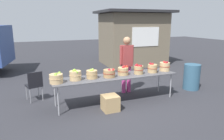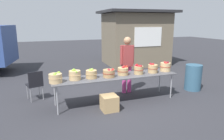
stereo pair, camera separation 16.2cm
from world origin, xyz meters
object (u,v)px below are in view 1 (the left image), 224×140
at_px(market_table, 116,77).
at_px(folding_chair, 34,84).
at_px(produce_crate, 110,103).
at_px(apple_basket_red_4, 165,66).
at_px(apple_basket_red_1, 123,71).
at_px(trash_barrel, 192,77).
at_px(apple_basket_green_0, 56,78).
at_px(apple_basket_red_0, 109,73).
at_px(apple_basket_green_1, 75,75).
at_px(apple_basket_red_3, 152,68).
at_px(vendor_adult, 127,60).
at_px(apple_basket_red_2, 139,69).
at_px(apple_basket_green_2, 92,74).

bearing_deg(market_table, folding_chair, 156.44).
xyz_separation_m(folding_chair, produce_crate, (1.72, -1.41, -0.31)).
bearing_deg(apple_basket_red_4, produce_crate, -165.98).
distance_m(apple_basket_red_1, trash_barrel, 2.58).
bearing_deg(apple_basket_green_0, apple_basket_red_0, 1.38).
height_order(apple_basket_green_1, apple_basket_red_3, apple_basket_green_1).
distance_m(folding_chair, trash_barrel, 4.94).
bearing_deg(folding_chair, vendor_adult, 158.24).
relative_size(apple_basket_red_2, apple_basket_red_3, 0.98).
relative_size(apple_basket_red_1, apple_basket_red_2, 1.09).
distance_m(market_table, apple_basket_green_0, 1.63).
bearing_deg(apple_basket_red_3, apple_basket_red_0, -179.48).
xyz_separation_m(apple_basket_green_2, vendor_adult, (1.31, 0.59, 0.17)).
xyz_separation_m(apple_basket_red_0, apple_basket_red_2, (0.90, 0.01, 0.03)).
relative_size(apple_basket_green_1, apple_basket_red_2, 1.10).
bearing_deg(apple_basket_green_2, vendor_adult, 24.41).
xyz_separation_m(apple_basket_green_0, apple_basket_green_1, (0.49, 0.09, 0.01)).
xyz_separation_m(apple_basket_green_2, apple_basket_red_3, (1.84, -0.05, 0.01)).
bearing_deg(apple_basket_red_2, apple_basket_green_2, 177.83).
relative_size(apple_basket_green_0, apple_basket_red_2, 1.18).
bearing_deg(apple_basket_red_2, apple_basket_red_1, 171.59).
bearing_deg(apple_basket_red_3, market_table, 178.35).
bearing_deg(apple_basket_red_1, apple_basket_red_3, -3.86).
xyz_separation_m(market_table, trash_barrel, (2.77, 0.08, -0.30)).
bearing_deg(market_table, apple_basket_red_4, -0.06).
relative_size(apple_basket_green_2, apple_basket_red_0, 0.92).
relative_size(apple_basket_red_0, apple_basket_red_2, 1.17).
relative_size(apple_basket_green_1, apple_basket_red_3, 1.07).
xyz_separation_m(apple_basket_green_0, apple_basket_red_1, (1.84, 0.11, -0.00)).
bearing_deg(apple_basket_red_1, folding_chair, 159.14).
height_order(apple_basket_green_0, apple_basket_red_0, apple_basket_green_0).
xyz_separation_m(apple_basket_green_0, apple_basket_red_2, (2.30, 0.04, 0.01)).
bearing_deg(apple_basket_green_0, trash_barrel, 2.08).
bearing_deg(apple_basket_red_0, market_table, 11.69).
xyz_separation_m(apple_basket_green_1, produce_crate, (0.75, -0.51, -0.68)).
relative_size(apple_basket_green_2, produce_crate, 0.78).
height_order(folding_chair, produce_crate, folding_chair).
relative_size(apple_basket_green_0, apple_basket_red_0, 1.01).
relative_size(apple_basket_red_4, folding_chair, 0.37).
bearing_deg(apple_basket_green_0, apple_basket_green_2, 5.73).
height_order(apple_basket_green_0, apple_basket_red_3, apple_basket_red_3).
bearing_deg(apple_basket_red_0, apple_basket_red_2, 0.48).
bearing_deg(apple_basket_red_0, vendor_adult, 37.97).
height_order(apple_basket_red_1, folding_chair, apple_basket_red_1).
bearing_deg(apple_basket_green_2, apple_basket_green_1, -179.50).
xyz_separation_m(apple_basket_red_1, folding_chair, (-2.32, 0.89, -0.36)).
xyz_separation_m(apple_basket_red_0, apple_basket_red_1, (0.45, 0.07, 0.01)).
bearing_deg(trash_barrel, apple_basket_green_0, -177.92).
distance_m(apple_basket_green_2, apple_basket_red_0, 0.48).
bearing_deg(folding_chair, apple_basket_green_2, 132.09).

